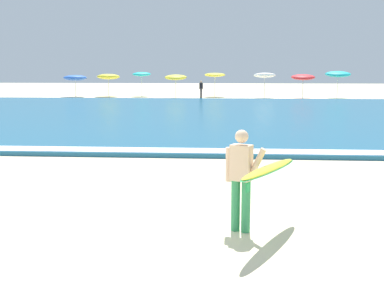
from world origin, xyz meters
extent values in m
plane|color=beige|center=(0.00, 0.00, 0.00)|extent=(160.00, 160.00, 0.00)
cube|color=#1E6084|center=(0.00, 20.31, 0.07)|extent=(120.00, 28.00, 0.14)
cube|color=white|center=(0.00, 6.91, 0.15)|extent=(120.00, 0.95, 0.01)
cylinder|color=#338E56|center=(1.74, -0.43, 0.44)|extent=(0.15, 0.15, 0.88)
cylinder|color=#338E56|center=(1.91, -0.50, 0.44)|extent=(0.15, 0.15, 0.88)
cube|color=beige|center=(1.82, -0.46, 1.18)|extent=(0.40, 0.34, 0.60)
sphere|color=beige|center=(1.82, -0.46, 1.62)|extent=(0.22, 0.22, 0.22)
cylinder|color=beige|center=(1.61, -0.37, 1.13)|extent=(0.10, 0.10, 0.58)
cylinder|color=beige|center=(2.08, -0.56, 1.20)|extent=(0.32, 0.22, 0.51)
ellipsoid|color=yellow|center=(2.27, -0.67, 1.13)|extent=(1.16, 2.18, 0.16)
ellipsoid|color=green|center=(2.27, -0.67, 1.11)|extent=(1.22, 2.27, 0.11)
cube|color=green|center=(1.90, -1.50, 1.01)|extent=(0.08, 0.14, 0.14)
cylinder|color=beige|center=(-12.86, 38.04, 0.85)|extent=(0.05, 0.05, 1.71)
ellipsoid|color=blue|center=(-12.86, 38.04, 1.79)|extent=(2.17, 2.18, 0.57)
cylinder|color=beige|center=(-9.81, 38.62, 0.91)|extent=(0.05, 0.05, 1.81)
ellipsoid|color=yellow|center=(-9.81, 38.62, 1.89)|extent=(2.14, 2.16, 0.62)
cylinder|color=beige|center=(-6.69, 39.16, 1.03)|extent=(0.05, 0.05, 2.07)
ellipsoid|color=#19ADB2|center=(-6.69, 39.16, 2.13)|extent=(1.77, 1.78, 0.48)
cylinder|color=beige|center=(-3.18, 36.95, 0.90)|extent=(0.05, 0.05, 1.80)
ellipsoid|color=yellow|center=(-3.18, 36.95, 1.87)|extent=(2.02, 2.05, 0.60)
cylinder|color=beige|center=(0.33, 39.14, 1.00)|extent=(0.05, 0.05, 2.01)
ellipsoid|color=yellow|center=(0.33, 39.14, 2.07)|extent=(1.97, 1.97, 0.39)
cylinder|color=beige|center=(4.89, 37.27, 1.00)|extent=(0.05, 0.05, 1.99)
ellipsoid|color=white|center=(4.89, 37.27, 2.06)|extent=(1.96, 1.99, 0.60)
cylinder|color=beige|center=(8.29, 37.02, 0.91)|extent=(0.05, 0.05, 1.83)
ellipsoid|color=red|center=(8.29, 37.02, 1.90)|extent=(2.12, 2.15, 0.65)
cylinder|color=beige|center=(11.42, 37.40, 1.04)|extent=(0.05, 0.05, 2.08)
ellipsoid|color=#19ADB2|center=(11.42, 37.40, 2.16)|extent=(2.25, 2.28, 0.69)
cylinder|color=#383842|center=(-0.84, 36.64, 0.42)|extent=(0.20, 0.20, 0.84)
cube|color=black|center=(-0.84, 36.64, 1.11)|extent=(0.32, 0.20, 0.54)
sphere|color=tan|center=(-0.84, 36.64, 1.48)|extent=(0.20, 0.20, 0.20)
camera|label=1|loc=(1.59, -8.62, 2.74)|focal=46.70mm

